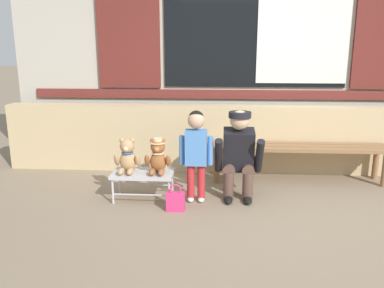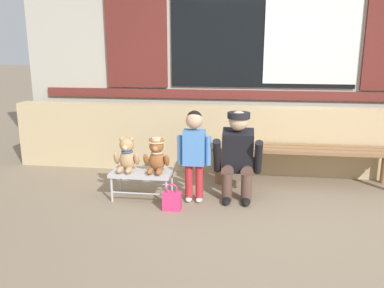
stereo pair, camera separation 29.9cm
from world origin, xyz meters
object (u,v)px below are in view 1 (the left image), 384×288
Objects in this scene: adult_crouching at (239,154)px; child_standing at (196,146)px; teddy_bear_with_hat at (158,156)px; wooden_bench_long at (298,151)px; teddy_bear_plain at (127,157)px; small_display_bench at (143,175)px; handbag_on_ground at (176,201)px.

child_standing is at bearing -162.61° from adult_crouching.
child_standing is at bearing -2.27° from teddy_bear_with_hat.
adult_crouching reaches higher than wooden_bench_long.
teddy_bear_plain reaches higher than wooden_bench_long.
child_standing is (-1.18, -0.72, 0.22)m from wooden_bench_long.
child_standing reaches higher than wooden_bench_long.
child_standing is (0.72, -0.02, 0.13)m from teddy_bear_plain.
teddy_bear_with_hat is 0.38× the size of adult_crouching.
teddy_bear_with_hat reaches higher than small_display_bench.
handbag_on_ground is at bearing -144.37° from wooden_bench_long.
wooden_bench_long is 1.40m from child_standing.
adult_crouching is (1.17, 0.13, 0.02)m from teddy_bear_plain.
adult_crouching is (-0.73, -0.58, 0.11)m from wooden_bench_long.
adult_crouching is at bearing 7.20° from small_display_bench.
handbag_on_ground is at bearing -35.88° from small_display_bench.
teddy_bear_plain is 1.17m from adult_crouching.
teddy_bear_plain is (-0.16, 0.00, 0.20)m from small_display_bench.
teddy_bear_with_hat is 0.42m from child_standing.
small_display_bench is 1.76× the size of teddy_bear_with_hat.
handbag_on_ground is at bearing -148.15° from adult_crouching.
child_standing reaches higher than teddy_bear_with_hat.
child_standing is at bearing -1.20° from teddy_bear_plain.
teddy_bear_plain is 0.32m from teddy_bear_with_hat.
child_standing is (0.40, -0.02, 0.12)m from teddy_bear_with_hat.
teddy_bear_with_hat is 0.51m from handbag_on_ground.
small_display_bench is at bearing 144.12° from handbag_on_ground.
child_standing reaches higher than small_display_bench.
child_standing is at bearing -1.40° from small_display_bench.
handbag_on_ground is (-1.37, -0.98, -0.28)m from wooden_bench_long.
wooden_bench_long is 2.03m from teddy_bear_plain.
adult_crouching is (0.85, 0.13, 0.01)m from teddy_bear_with_hat.
adult_crouching is at bearing -141.33° from wooden_bench_long.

